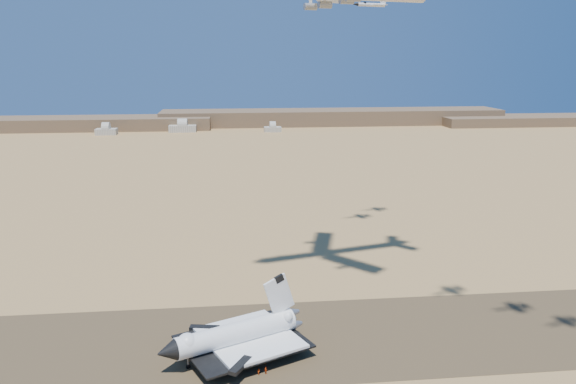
{
  "coord_description": "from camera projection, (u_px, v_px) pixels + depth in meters",
  "views": [
    {
      "loc": [
        -10.68,
        -149.54,
        80.66
      ],
      "look_at": [
        6.48,
        8.0,
        42.69
      ],
      "focal_mm": 35.0,
      "sensor_mm": 36.0,
      "label": 1
    }
  ],
  "objects": [
    {
      "name": "ground",
      "position": [
        269.0,
        340.0,
        164.49
      ],
      "size": [
        1200.0,
        1200.0,
        0.0
      ],
      "primitive_type": "plane",
      "color": "#AC8E4C",
      "rests_on": "ground"
    },
    {
      "name": "shuttle",
      "position": [
        235.0,
        336.0,
        155.13
      ],
      "size": [
        43.28,
        36.96,
        21.08
      ],
      "rotation": [
        0.0,
        0.0,
        0.43
      ],
      "color": "white",
      "rests_on": "runway"
    },
    {
      "name": "crew_b",
      "position": [
        259.0,
        371.0,
        146.44
      ],
      "size": [
        0.79,
        0.95,
        1.69
      ],
      "primitive_type": "imported",
      "rotation": [
        0.0,
        0.0,
        2.04
      ],
      "color": "#DB410C",
      "rests_on": "runway"
    },
    {
      "name": "chase_jet_d",
      "position": [
        371.0,
        5.0,
        234.12
      ],
      "size": [
        15.53,
        8.96,
        3.94
      ],
      "rotation": [
        0.0,
        0.0,
        0.25
      ],
      "color": "silver"
    },
    {
      "name": "hangars",
      "position": [
        179.0,
        128.0,
        619.15
      ],
      "size": [
        200.5,
        29.5,
        30.0
      ],
      "color": "beige",
      "rests_on": "ground"
    },
    {
      "name": "crew_c",
      "position": [
        266.0,
        370.0,
        146.7
      ],
      "size": [
        1.08,
        1.25,
        1.91
      ],
      "primitive_type": "imported",
      "rotation": [
        0.0,
        0.0,
        2.14
      ],
      "color": "#DB410C",
      "rests_on": "runway"
    },
    {
      "name": "crew_a",
      "position": [
        265.0,
        361.0,
        151.59
      ],
      "size": [
        0.59,
        0.7,
        1.65
      ],
      "primitive_type": "imported",
      "rotation": [
        0.0,
        0.0,
        1.96
      ],
      "color": "#DB410C",
      "rests_on": "runway"
    },
    {
      "name": "ridgeline",
      "position": [
        290.0,
        120.0,
        679.36
      ],
      "size": [
        960.0,
        90.0,
        18.0
      ],
      "color": "olive",
      "rests_on": "ground"
    },
    {
      "name": "runway",
      "position": [
        269.0,
        340.0,
        164.48
      ],
      "size": [
        600.0,
        50.0,
        0.06
      ],
      "primitive_type": "cube",
      "color": "brown",
      "rests_on": "ground"
    }
  ]
}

